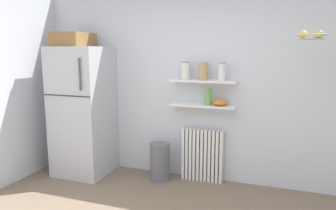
% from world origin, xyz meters
% --- Properties ---
extents(back_wall, '(7.04, 0.10, 2.60)m').
position_xyz_m(back_wall, '(0.00, 2.05, 1.30)').
color(back_wall, silver).
rests_on(back_wall, ground_plane).
extents(refrigerator, '(0.71, 0.72, 1.95)m').
position_xyz_m(refrigerator, '(-1.54, 1.65, 0.92)').
color(refrigerator, '#B7BABF').
rests_on(refrigerator, ground_plane).
extents(radiator, '(0.54, 0.12, 0.70)m').
position_xyz_m(radiator, '(0.10, 1.92, 0.35)').
color(radiator, white).
rests_on(radiator, ground_plane).
extents(wall_shelf_lower, '(0.84, 0.22, 0.02)m').
position_xyz_m(wall_shelf_lower, '(0.10, 1.89, 1.02)').
color(wall_shelf_lower, white).
extents(wall_shelf_upper, '(0.84, 0.22, 0.02)m').
position_xyz_m(wall_shelf_upper, '(0.10, 1.89, 1.33)').
color(wall_shelf_upper, white).
extents(storage_jar_0, '(0.11, 0.11, 0.23)m').
position_xyz_m(storage_jar_0, '(-0.13, 1.89, 1.46)').
color(storage_jar_0, silver).
rests_on(storage_jar_0, wall_shelf_upper).
extents(storage_jar_1, '(0.12, 0.12, 0.23)m').
position_xyz_m(storage_jar_1, '(0.10, 1.89, 1.46)').
color(storage_jar_1, tan).
rests_on(storage_jar_1, wall_shelf_upper).
extents(storage_jar_2, '(0.09, 0.09, 0.22)m').
position_xyz_m(storage_jar_2, '(0.34, 1.89, 1.45)').
color(storage_jar_2, silver).
rests_on(storage_jar_2, wall_shelf_upper).
extents(vase, '(0.08, 0.08, 0.21)m').
position_xyz_m(vase, '(0.17, 1.89, 1.14)').
color(vase, '#66A84C').
rests_on(vase, wall_shelf_lower).
extents(shelf_bowl, '(0.18, 0.18, 0.08)m').
position_xyz_m(shelf_bowl, '(0.33, 1.89, 1.07)').
color(shelf_bowl, orange).
rests_on(shelf_bowl, wall_shelf_lower).
extents(trash_bin, '(0.26, 0.26, 0.50)m').
position_xyz_m(trash_bin, '(-0.43, 1.75, 0.25)').
color(trash_bin, slate).
rests_on(trash_bin, ground_plane).
extents(hanging_fruit_basket, '(0.32, 0.32, 0.09)m').
position_xyz_m(hanging_fruit_basket, '(1.29, 1.53, 1.86)').
color(hanging_fruit_basket, '#B2B2B7').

